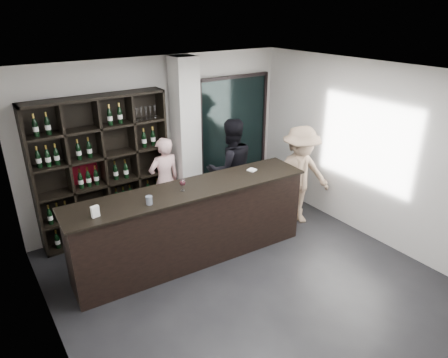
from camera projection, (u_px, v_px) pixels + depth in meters
floor at (254, 287)px, 5.64m from camera, size 5.00×5.50×0.01m
wine_shelf at (103, 169)px, 6.50m from camera, size 2.20×0.35×2.40m
structural_column at (186, 140)px, 7.11m from camera, size 0.40×0.40×2.90m
glass_panel at (234, 129)px, 7.91m from camera, size 1.60×0.08×2.10m
tasting_counter at (192, 224)px, 6.04m from camera, size 3.69×0.76×1.22m
taster_pink at (165, 181)px, 7.05m from camera, size 0.60×0.40×1.60m
taster_black at (231, 169)px, 7.22m from camera, size 1.03×0.88×1.87m
customer at (299, 176)px, 7.00m from camera, size 1.30×0.96×1.81m
wine_glass at (183, 184)px, 5.67m from camera, size 0.09×0.09×0.20m
spit_cup at (149, 200)px, 5.30m from camera, size 0.11×0.11×0.12m
napkin_stack at (252, 170)px, 6.41m from camera, size 0.15×0.15×0.02m
card_stand at (95, 212)px, 4.98m from camera, size 0.11×0.06×0.15m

